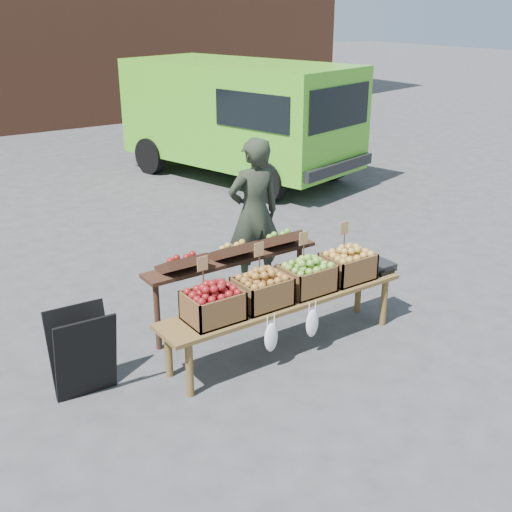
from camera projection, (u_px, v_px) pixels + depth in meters
ground at (275, 347)px, 6.56m from camera, size 80.00×80.00×0.00m
delivery_van at (239, 121)px, 12.58m from camera, size 3.46×5.40×2.23m
vendor at (254, 214)px, 7.70m from camera, size 0.73×0.53×1.85m
chalkboard_sign at (83, 353)px, 5.64m from camera, size 0.56×0.33×0.82m
back_table at (233, 281)px, 6.83m from camera, size 2.10×0.44×1.04m
display_bench at (284, 323)px, 6.44m from camera, size 2.70×0.56×0.57m
crate_golden_apples at (213, 306)px, 5.85m from camera, size 0.50×0.40×0.28m
crate_russet_pears at (262, 291)px, 6.14m from camera, size 0.50×0.40×0.28m
crate_red_apples at (307, 278)px, 6.43m from camera, size 0.50×0.40×0.28m
crate_green_apples at (348, 266)px, 6.72m from camera, size 0.50×0.40×0.28m
weighing_scale at (376, 266)px, 6.98m from camera, size 0.34×0.30×0.08m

